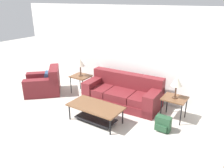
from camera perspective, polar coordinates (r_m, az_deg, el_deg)
The scene contains 9 objects.
wall_back at distance 6.16m, azimuth 8.75°, elevation 7.49°, with size 9.16×0.06×2.60m.
couch at distance 6.07m, azimuth 2.81°, elevation -2.53°, with size 2.15×1.01×0.82m.
armchair at distance 7.09m, azimuth -17.27°, elevation -0.00°, with size 1.37×1.37×0.80m.
coffee_table at distance 5.19m, azimuth -4.34°, elevation -6.74°, with size 1.30×0.65×0.42m.
side_table_left at distance 6.75m, azimuth -8.11°, elevation 1.70°, with size 0.56×0.50×0.56m.
side_table_right at distance 5.42m, azimuth 16.03°, elevation -4.03°, with size 0.56×0.50×0.56m.
table_lamp_left at distance 6.61m, azimuth -8.32°, elevation 5.45°, with size 0.25×0.25×0.53m.
table_lamp_right at distance 5.25m, azimuth 16.54°, elevation 0.50°, with size 0.25×0.25×0.53m.
backpack at distance 5.04m, azimuth 13.19°, elevation -10.12°, with size 0.33×0.25×0.35m.
Camera 1 is at (2.43, -1.69, 2.77)m, focal length 35.00 mm.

